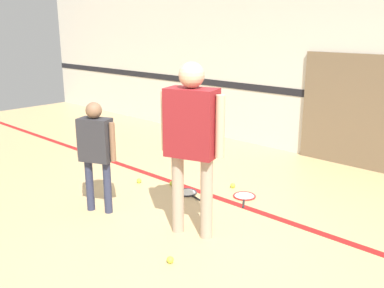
{
  "coord_description": "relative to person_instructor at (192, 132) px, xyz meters",
  "views": [
    {
      "loc": [
        2.75,
        -2.9,
        2.1
      ],
      "look_at": [
        0.0,
        0.05,
        0.97
      ],
      "focal_mm": 40.0,
      "sensor_mm": 36.0,
      "label": 1
    }
  ],
  "objects": [
    {
      "name": "ground_plane",
      "position": [
        -0.0,
        -0.05,
        -1.09
      ],
      "size": [
        16.0,
        16.0,
        0.0
      ],
      "primitive_type": "plane",
      "color": "tan"
    },
    {
      "name": "wall_back",
      "position": [
        -0.0,
        3.36,
        0.5
      ],
      "size": [
        16.0,
        0.07,
        3.2
      ],
      "color": "silver",
      "rests_on": "ground_plane"
    },
    {
      "name": "floor_stripe",
      "position": [
        -0.0,
        0.92,
        -1.09
      ],
      "size": [
        14.4,
        0.1,
        0.01
      ],
      "color": "red",
      "rests_on": "ground_plane"
    },
    {
      "name": "person_instructor",
      "position": [
        0.0,
        0.0,
        0.0
      ],
      "size": [
        0.64,
        0.41,
        1.77
      ],
      "rotation": [
        0.0,
        0.0,
        0.31
      ],
      "color": "tan",
      "rests_on": "ground_plane"
    },
    {
      "name": "person_student_left",
      "position": [
        -1.18,
        -0.32,
        -0.3
      ],
      "size": [
        0.45,
        0.33,
        1.28
      ],
      "rotation": [
        0.0,
        0.0,
        0.42
      ],
      "color": "#2D334C",
      "rests_on": "ground_plane"
    },
    {
      "name": "racket_spare_on_floor",
      "position": [
        -0.18,
        1.17,
        -1.08
      ],
      "size": [
        0.41,
        0.51,
        0.03
      ],
      "rotation": [
        0.0,
        0.0,
        5.3
      ],
      "color": "red",
      "rests_on": "ground_plane"
    },
    {
      "name": "racket_second_spare",
      "position": [
        -0.79,
        0.76,
        -1.08
      ],
      "size": [
        0.52,
        0.33,
        0.03
      ],
      "rotation": [
        0.0,
        0.0,
        6.07
      ],
      "color": "#28282D",
      "rests_on": "ground_plane"
    },
    {
      "name": "tennis_ball_near_instructor",
      "position": [
        0.24,
        -0.55,
        -1.06
      ],
      "size": [
        0.07,
        0.07,
        0.07
      ],
      "primitive_type": "sphere",
      "color": "#CCE038",
      "rests_on": "ground_plane"
    },
    {
      "name": "tennis_ball_by_spare_racket",
      "position": [
        -0.49,
        1.32,
        -1.06
      ],
      "size": [
        0.07,
        0.07,
        0.07
      ],
      "primitive_type": "sphere",
      "color": "#CCE038",
      "rests_on": "ground_plane"
    },
    {
      "name": "tennis_ball_stray_left",
      "position": [
        -1.14,
        0.83,
        -1.06
      ],
      "size": [
        0.07,
        0.07,
        0.07
      ],
      "primitive_type": "sphere",
      "color": "#CCE038",
      "rests_on": "ground_plane"
    },
    {
      "name": "tennis_ball_stray_right",
      "position": [
        -1.54,
        0.59,
        -1.06
      ],
      "size": [
        0.07,
        0.07,
        0.07
      ],
      "primitive_type": "sphere",
      "color": "#CCE038",
      "rests_on": "ground_plane"
    }
  ]
}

